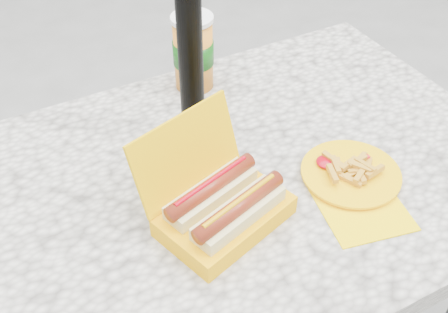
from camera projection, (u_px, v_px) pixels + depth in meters
name	position (u px, v px, depth m)	size (l,w,h in m)	color
picnic_table	(229.00, 213.00, 1.19)	(1.20, 0.80, 0.75)	beige
hotdog_box	(222.00, 206.00, 1.00)	(0.28, 0.25, 0.18)	#F5B700
fries_plate	(351.00, 175.00, 1.10)	(0.23, 0.27, 0.04)	#FFD400
soda_cup	(193.00, 52.00, 1.30)	(0.10, 0.10, 0.18)	orange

